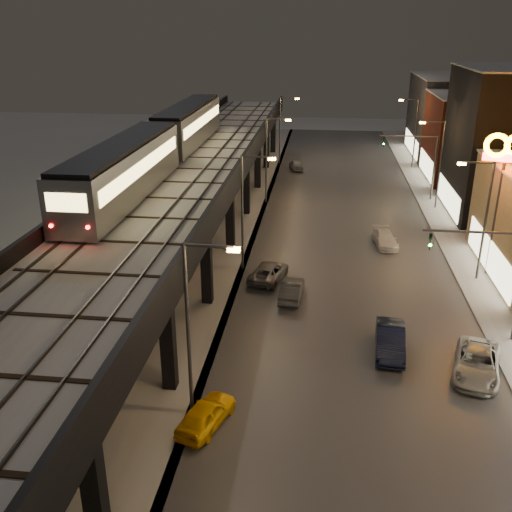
{
  "coord_description": "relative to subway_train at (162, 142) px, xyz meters",
  "views": [
    {
      "loc": [
        5.14,
        -9.61,
        17.81
      ],
      "look_at": [
        1.45,
        21.6,
        5.0
      ],
      "focal_mm": 40.0,
      "sensor_mm": 36.0,
      "label": 1
    }
  ],
  "objects": [
    {
      "name": "building_f",
      "position": [
        32.49,
        38.3,
        -2.9
      ],
      "size": [
        12.2,
        16.2,
        11.16
      ],
      "color": "#2D2D2F",
      "rests_on": "ground"
    },
    {
      "name": "car_onc_silver",
      "position": [
        18.0,
        -17.86,
        -7.72
      ],
      "size": [
        1.95,
        4.74,
        1.53
      ],
      "primitive_type": "imported",
      "rotation": [
        0.0,
        0.0,
        -0.07
      ],
      "color": "black",
      "rests_on": "ground"
    },
    {
      "name": "traffic_light_rig_b",
      "position": [
        24.34,
        14.3,
        -3.98
      ],
      "size": [
        6.1,
        0.34,
        7.0
      ],
      "color": "#38383A",
      "rests_on": "ground"
    },
    {
      "name": "car_onc_dark",
      "position": [
        22.46,
        -19.68,
        -7.77
      ],
      "size": [
        3.63,
        5.52,
        1.41
      ],
      "primitive_type": "imported",
      "rotation": [
        0.0,
        0.0,
        -0.27
      ],
      "color": "#ACACAC",
      "rests_on": "ground"
    },
    {
      "name": "sign_mcdonalds",
      "position": [
        26.5,
        -5.55,
        0.39
      ],
      "size": [
        3.19,
        0.87,
        10.77
      ],
      "color": "#38383A",
      "rests_on": "ground"
    },
    {
      "name": "car_mid_silver",
      "position": [
        10.02,
        -8.64,
        -7.85
      ],
      "size": [
        3.08,
        4.88,
        1.26
      ],
      "primitive_type": "imported",
      "rotation": [
        0.0,
        0.0,
        2.91
      ],
      "color": "#5D5E64",
      "rests_on": "ground"
    },
    {
      "name": "car_far_white",
      "position": [
        10.25,
        26.49,
        -7.81
      ],
      "size": [
        2.23,
        4.13,
        1.33
      ],
      "primitive_type": "imported",
      "rotation": [
        0.0,
        0.0,
        3.32
      ],
      "color": "gray",
      "rests_on": "ground"
    },
    {
      "name": "traffic_light_rig_a",
      "position": [
        24.34,
        -15.7,
        -3.98
      ],
      "size": [
        6.1,
        0.34,
        7.0
      ],
      "color": "#38383A",
      "rests_on": "ground"
    },
    {
      "name": "viaduct_parapet_streetside",
      "position": [
        6.85,
        -5.7,
        -1.63
      ],
      "size": [
        0.3,
        100.0,
        1.1
      ],
      "primitive_type": "cube",
      "color": "black",
      "rests_on": "elevated_viaduct"
    },
    {
      "name": "road_surface",
      "position": [
        16.0,
        -2.7,
        -8.45
      ],
      "size": [
        17.0,
        120.0,
        0.06
      ],
      "primitive_type": "cube",
      "color": "#46474D",
      "rests_on": "ground"
    },
    {
      "name": "subway_train",
      "position": [
        0.0,
        0.0,
        0.0
      ],
      "size": [
        3.13,
        38.51,
        3.74
      ],
      "color": "gray",
      "rests_on": "viaduct_trackbed"
    },
    {
      "name": "streetlight_left_2",
      "position": [
        8.07,
        -6.7,
        -3.24
      ],
      "size": [
        2.57,
        0.28,
        9.0
      ],
      "color": "#38383A",
      "rests_on": "ground"
    },
    {
      "name": "streetlight_right_2",
      "position": [
        25.23,
        -6.7,
        -3.24
      ],
      "size": [
        2.56,
        0.28,
        9.0
      ],
      "color": "#38383A",
      "rests_on": "ground"
    },
    {
      "name": "streetlight_left_4",
      "position": [
        8.07,
        29.3,
        -3.24
      ],
      "size": [
        2.57,
        0.28,
        9.0
      ],
      "color": "#38383A",
      "rests_on": "ground"
    },
    {
      "name": "car_taxi",
      "position": [
        8.69,
        -25.59,
        -7.82
      ],
      "size": [
        2.68,
        4.13,
        1.31
      ],
      "primitive_type": "imported",
      "rotation": [
        0.0,
        0.0,
        2.82
      ],
      "color": "#FAB906",
      "rests_on": "ground"
    },
    {
      "name": "sidewalk_right",
      "position": [
        26.0,
        -2.7,
        -8.41
      ],
      "size": [
        4.0,
        120.0,
        0.14
      ],
      "primitive_type": "cube",
      "color": "#9FA1A8",
      "rests_on": "ground"
    },
    {
      "name": "streetlight_left_3",
      "position": [
        8.07,
        11.3,
        -3.24
      ],
      "size": [
        2.57,
        0.28,
        9.0
      ],
      "color": "#38383A",
      "rests_on": "ground"
    },
    {
      "name": "streetlight_left_1",
      "position": [
        8.07,
        -24.7,
        -3.24
      ],
      "size": [
        2.57,
        0.28,
        9.0
      ],
      "color": "#38383A",
      "rests_on": "ground"
    },
    {
      "name": "car_near_white",
      "position": [
        11.9,
        -11.52,
        -7.82
      ],
      "size": [
        1.65,
        4.1,
        1.32
      ],
      "primitive_type": "imported",
      "rotation": [
        0.0,
        0.0,
        3.08
      ],
      "color": "#3E3F42",
      "rests_on": "ground"
    },
    {
      "name": "elevated_viaduct",
      "position": [
        2.5,
        -5.85,
        -2.86
      ],
      "size": [
        9.0,
        100.0,
        6.3
      ],
      "color": "black",
      "rests_on": "ground"
    },
    {
      "name": "streetlight_right_4",
      "position": [
        25.23,
        29.3,
        -3.24
      ],
      "size": [
        2.56,
        0.28,
        9.0
      ],
      "color": "#38383A",
      "rests_on": "ground"
    },
    {
      "name": "viaduct_trackbed",
      "position": [
        2.49,
        -5.73,
        -2.09
      ],
      "size": [
        8.4,
        100.0,
        0.32
      ],
      "color": "#B2B7C1",
      "rests_on": "elevated_viaduct"
    },
    {
      "name": "building_e",
      "position": [
        32.49,
        24.3,
        -3.4
      ],
      "size": [
        12.2,
        12.2,
        10.16
      ],
      "color": "maroon",
      "rests_on": "ground"
    },
    {
      "name": "car_onc_white",
      "position": [
        19.29,
        -0.38,
        -7.87
      ],
      "size": [
        2.22,
        4.39,
        1.22
      ],
      "primitive_type": "imported",
      "rotation": [
        0.0,
        0.0,
        0.12
      ],
      "color": "white",
      "rests_on": "ground"
    },
    {
      "name": "viaduct_parapet_far",
      "position": [
        -1.85,
        -5.7,
        -1.63
      ],
      "size": [
        0.3,
        100.0,
        1.1
      ],
      "primitive_type": "cube",
      "color": "black",
      "rests_on": "elevated_viaduct"
    },
    {
      "name": "streetlight_right_3",
      "position": [
        25.23,
        11.3,
        -3.24
      ],
      "size": [
        2.56,
        0.28,
        9.0
      ],
      "color": "#38383A",
      "rests_on": "ground"
    },
    {
      "name": "under_viaduct_pavement",
      "position": [
        2.5,
        -2.7,
        -8.45
      ],
      "size": [
        11.0,
        120.0,
        0.06
      ],
      "primitive_type": "cube",
      "color": "#9FA1A8",
      "rests_on": "ground"
    }
  ]
}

